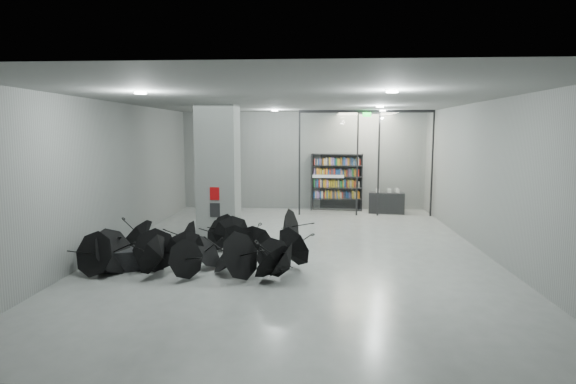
# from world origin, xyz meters

# --- Properties ---
(room) EXTENTS (14.00, 14.02, 4.01)m
(room) POSITION_xyz_m (0.00, 0.00, 2.84)
(room) COLOR slate
(room) RESTS_ON ground
(column) EXTENTS (1.20, 1.20, 4.00)m
(column) POSITION_xyz_m (-2.50, 2.00, 2.00)
(column) COLOR slate
(column) RESTS_ON ground
(fire_cabinet) EXTENTS (0.28, 0.04, 0.38)m
(fire_cabinet) POSITION_xyz_m (-2.50, 1.38, 1.35)
(fire_cabinet) COLOR #A50A07
(fire_cabinet) RESTS_ON column
(info_panel) EXTENTS (0.30, 0.03, 0.42)m
(info_panel) POSITION_xyz_m (-2.50, 1.38, 0.85)
(info_panel) COLOR black
(info_panel) RESTS_ON column
(exit_sign) EXTENTS (0.30, 0.06, 0.15)m
(exit_sign) POSITION_xyz_m (2.40, 5.30, 3.82)
(exit_sign) COLOR #0CE533
(exit_sign) RESTS_ON room
(glass_partition) EXTENTS (5.06, 0.08, 4.00)m
(glass_partition) POSITION_xyz_m (2.39, 5.50, 2.18)
(glass_partition) COLOR silver
(glass_partition) RESTS_ON ground
(bench) EXTENTS (1.57, 1.05, 0.47)m
(bench) POSITION_xyz_m (-3.78, -1.92, 0.23)
(bench) COLOR black
(bench) RESTS_ON ground
(bookshelf) EXTENTS (2.13, 0.66, 2.30)m
(bookshelf) POSITION_xyz_m (1.39, 6.75, 1.15)
(bookshelf) COLOR black
(bookshelf) RESTS_ON ground
(shop_counter) EXTENTS (1.44, 0.74, 0.82)m
(shop_counter) POSITION_xyz_m (3.33, 6.07, 0.41)
(shop_counter) COLOR black
(shop_counter) RESTS_ON ground
(umbrella_cluster) EXTENTS (5.78, 4.69, 1.29)m
(umbrella_cluster) POSITION_xyz_m (-2.05, -1.56, 0.31)
(umbrella_cluster) COLOR black
(umbrella_cluster) RESTS_ON ground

